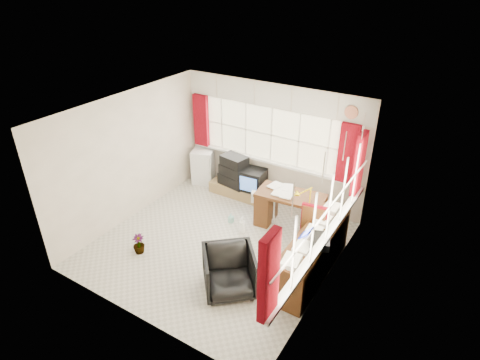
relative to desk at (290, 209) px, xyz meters
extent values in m
plane|color=beige|center=(-0.85, -1.19, -0.40)|extent=(4.00, 4.00, 0.00)
plane|color=beige|center=(-0.85, 0.81, 0.85)|extent=(4.00, 0.00, 4.00)
plane|color=beige|center=(-0.85, -3.19, 0.85)|extent=(4.00, 0.00, 4.00)
plane|color=beige|center=(-2.85, -1.19, 0.85)|extent=(0.00, 4.00, 4.00)
plane|color=beige|center=(1.15, -1.19, 0.85)|extent=(0.00, 4.00, 4.00)
plane|color=white|center=(-0.85, -1.19, 2.10)|extent=(4.00, 4.00, 0.00)
plane|color=#FEF6C9|center=(-0.85, 0.79, 1.05)|extent=(3.60, 0.00, 3.60)
cube|color=white|center=(-0.85, 0.75, 0.47)|extent=(3.70, 0.12, 0.05)
cube|color=white|center=(-2.05, 0.78, 1.05)|extent=(0.03, 0.02, 1.10)
cube|color=white|center=(-1.45, 0.78, 1.05)|extent=(0.03, 0.02, 1.10)
cube|color=white|center=(-0.85, 0.78, 1.05)|extent=(0.03, 0.02, 1.10)
cube|color=white|center=(-0.25, 0.78, 1.05)|extent=(0.03, 0.02, 1.10)
cube|color=white|center=(0.35, 0.78, 1.05)|extent=(0.03, 0.02, 1.10)
plane|color=#FEF6C9|center=(1.13, -1.19, 1.05)|extent=(0.00, 3.60, 3.60)
cube|color=white|center=(1.09, -1.19, 0.47)|extent=(0.12, 3.70, 0.05)
cube|color=white|center=(1.12, -2.39, 1.05)|extent=(0.02, 0.03, 1.10)
cube|color=white|center=(1.12, -1.79, 1.05)|extent=(0.02, 0.03, 1.10)
cube|color=white|center=(1.12, -1.19, 1.05)|extent=(0.02, 0.03, 1.10)
cube|color=white|center=(1.12, -0.59, 1.05)|extent=(0.02, 0.03, 1.10)
cube|color=white|center=(1.12, 0.01, 1.05)|extent=(0.02, 0.03, 1.10)
cube|color=maroon|center=(-2.55, 0.71, 1.05)|extent=(0.35, 0.10, 1.15)
cube|color=maroon|center=(0.75, 0.71, 1.05)|extent=(0.35, 0.10, 1.15)
cube|color=maroon|center=(1.05, 0.41, 1.05)|extent=(0.10, 0.35, 1.15)
cube|color=maroon|center=(1.05, -2.89, 1.05)|extent=(0.10, 0.35, 1.15)
cube|color=silver|center=(-0.85, 0.77, 1.85)|extent=(3.95, 0.08, 0.48)
cube|color=silver|center=(1.11, -1.19, 1.85)|extent=(0.08, 3.95, 0.48)
cube|color=#582F14|center=(0.00, 0.00, 0.29)|extent=(1.31, 0.74, 0.06)
cube|color=#582F14|center=(-0.48, -0.05, -0.07)|extent=(0.34, 0.59, 0.67)
cube|color=#582F14|center=(0.48, 0.05, -0.07)|extent=(0.34, 0.59, 0.67)
cube|color=white|center=(0.00, 0.00, 0.33)|extent=(0.24, 0.31, 0.02)
cube|color=white|center=(0.00, 0.00, 0.34)|extent=(0.24, 0.31, 0.02)
cube|color=white|center=(0.00, 0.00, 0.34)|extent=(0.24, 0.31, 0.02)
cube|color=white|center=(0.00, 0.00, 0.35)|extent=(0.24, 0.31, 0.02)
cube|color=white|center=(0.00, 0.00, 0.35)|extent=(0.24, 0.31, 0.02)
cylinder|color=yellow|center=(0.45, -0.21, 0.33)|extent=(0.10, 0.10, 0.02)
cylinder|color=yellow|center=(0.45, -0.21, 0.51)|extent=(0.02, 0.02, 0.36)
cone|color=yellow|center=(0.45, -0.21, 0.66)|extent=(0.17, 0.16, 0.15)
cube|color=black|center=(0.73, -0.83, -0.38)|extent=(0.49, 0.49, 0.04)
cylinder|color=silver|center=(0.73, -0.83, -0.15)|extent=(0.06, 0.06, 0.50)
cube|color=#582F14|center=(0.73, -0.83, 0.10)|extent=(0.48, 0.46, 0.06)
cube|color=#582F14|center=(0.70, -0.62, 0.37)|extent=(0.39, 0.10, 0.48)
cube|color=maroon|center=(0.70, -0.62, 0.39)|extent=(0.43, 0.12, 0.50)
imported|color=black|center=(-0.05, -2.03, -0.04)|extent=(1.09, 1.10, 0.72)
cube|color=white|center=(-0.51, -0.06, -0.36)|extent=(0.45, 0.31, 0.08)
cube|color=white|center=(-0.69, -0.13, -0.05)|extent=(0.07, 0.13, 0.54)
cube|color=white|center=(-0.63, -0.10, -0.05)|extent=(0.07, 0.13, 0.54)
cube|color=white|center=(-0.57, -0.08, -0.05)|extent=(0.07, 0.13, 0.54)
cube|color=white|center=(-0.51, -0.06, -0.05)|extent=(0.07, 0.13, 0.54)
cube|color=white|center=(-0.45, -0.03, -0.05)|extent=(0.07, 0.13, 0.54)
cube|color=white|center=(-0.40, -0.01, -0.05)|extent=(0.07, 0.13, 0.54)
cube|color=white|center=(-0.34, 0.01, -0.05)|extent=(0.07, 0.13, 0.54)
cube|color=#582F14|center=(0.88, -0.99, -0.03)|extent=(0.50, 2.00, 0.75)
cube|color=white|center=(0.85, -1.79, 0.40)|extent=(0.24, 0.32, 0.10)
cube|color=white|center=(0.85, -1.39, 0.40)|extent=(0.24, 0.32, 0.10)
cube|color=white|center=(0.85, -0.99, 0.40)|extent=(0.24, 0.32, 0.10)
cube|color=white|center=(0.85, -0.59, 0.40)|extent=(0.24, 0.32, 0.10)
cube|color=white|center=(0.85, -0.19, 0.40)|extent=(0.24, 0.32, 0.10)
cube|color=black|center=(1.02, -1.17, 0.41)|extent=(0.40, 0.45, 0.12)
cube|color=olive|center=(-1.40, 0.53, -0.28)|extent=(1.40, 0.50, 0.25)
cube|color=black|center=(-1.11, 0.52, 0.07)|extent=(0.53, 0.49, 0.45)
cube|color=#4876CC|center=(-1.09, 0.28, 0.07)|extent=(0.38, 0.05, 0.31)
cube|color=black|center=(-1.56, 0.49, -0.04)|extent=(0.70, 0.51, 0.24)
cube|color=black|center=(-1.56, 0.49, 0.19)|extent=(0.65, 0.48, 0.22)
cube|color=black|center=(-1.56, 0.49, 0.41)|extent=(0.59, 0.45, 0.21)
cube|color=white|center=(-2.47, 0.61, 0.00)|extent=(0.60, 0.60, 0.80)
cube|color=silver|center=(-2.19, 0.46, 0.11)|extent=(0.02, 0.02, 0.42)
imported|color=white|center=(-0.67, -0.63, -0.24)|extent=(0.13, 0.14, 0.33)
imported|color=#89CDC1|center=(-1.03, -0.47, -0.31)|extent=(0.09, 0.09, 0.20)
imported|color=black|center=(-1.90, -2.10, -0.22)|extent=(0.26, 0.26, 0.37)
camera|label=1|loc=(2.56, -5.94, 4.11)|focal=30.00mm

